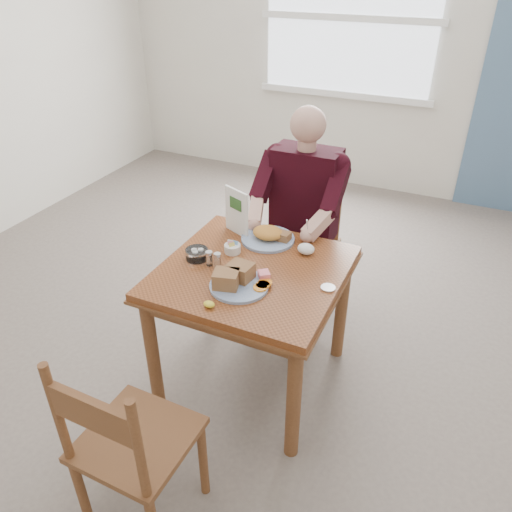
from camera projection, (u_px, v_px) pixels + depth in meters
The scene contains 16 objects.
floor at pixel (253, 376), 2.92m from camera, with size 6.00×6.00×0.00m, color #62554F.
wall_back at pixel (392, 44), 4.51m from camera, with size 5.50×5.50×0.00m, color silver.
lemon_wedge at pixel (209, 304), 2.25m from camera, with size 0.06×0.04×0.03m, color yellow.
napkin at pixel (306, 249), 2.64m from camera, with size 0.09×0.08×0.06m, color white.
metal_dish at pixel (328, 288), 2.38m from camera, with size 0.07×0.07×0.01m, color silver.
window at pixel (350, 18), 4.52m from camera, with size 1.72×0.04×1.42m.
table at pixel (252, 286), 2.59m from camera, with size 0.92×0.92×0.75m.
chair_far at pixel (303, 243), 3.29m from camera, with size 0.42×0.42×0.95m.
chair_near at pixel (130, 446), 1.94m from camera, with size 0.43×0.43×0.95m.
diner at pixel (301, 203), 3.04m from camera, with size 0.53×0.56×1.39m.
near_plate at pixel (237, 280), 2.38m from camera, with size 0.32×0.32×0.10m.
far_plate at pixel (269, 236), 2.76m from camera, with size 0.32×0.32×0.08m.
caddy at pixel (232, 248), 2.65m from camera, with size 0.11×0.11×0.07m.
shakers at pixel (213, 259), 2.53m from camera, with size 0.08×0.04×0.08m.
creamer at pixel (197, 254), 2.59m from camera, with size 0.13×0.13×0.05m.
menu at pixel (237, 212), 2.78m from camera, with size 0.17×0.09×0.27m.
Camera 1 is at (0.90, -1.92, 2.13)m, focal length 35.00 mm.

